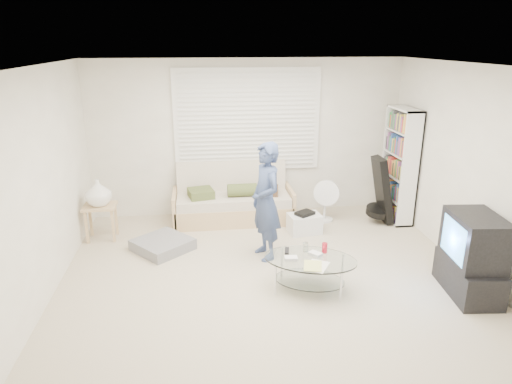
{
  "coord_description": "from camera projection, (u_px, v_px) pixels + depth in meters",
  "views": [
    {
      "loc": [
        -0.78,
        -4.95,
        2.76
      ],
      "look_at": [
        -0.11,
        0.3,
        0.99
      ],
      "focal_mm": 32.0,
      "sensor_mm": 36.0,
      "label": 1
    }
  ],
  "objects": [
    {
      "name": "ground",
      "position": [
        268.0,
        275.0,
        5.63
      ],
      "size": [
        5.0,
        5.0,
        0.0
      ],
      "primitive_type": "plane",
      "color": "#B9AA8F",
      "rests_on": "ground"
    },
    {
      "name": "room_shell",
      "position": [
        263.0,
        137.0,
        5.56
      ],
      "size": [
        5.02,
        4.52,
        2.51
      ],
      "color": "beige",
      "rests_on": "ground"
    },
    {
      "name": "window_blinds",
      "position": [
        248.0,
        120.0,
        7.21
      ],
      "size": [
        2.32,
        0.08,
        1.62
      ],
      "color": "silver",
      "rests_on": "ground"
    },
    {
      "name": "futon_sofa",
      "position": [
        233.0,
        202.0,
        7.26
      ],
      "size": [
        1.88,
        0.76,
        0.92
      ],
      "color": "tan",
      "rests_on": "ground"
    },
    {
      "name": "grey_floor_pillow",
      "position": [
        163.0,
        245.0,
        6.28
      ],
      "size": [
        0.94,
        0.94,
        0.15
      ],
      "primitive_type": "cube",
      "rotation": [
        0.0,
        0.0,
        0.71
      ],
      "color": "slate",
      "rests_on": "ground"
    },
    {
      "name": "side_table",
      "position": [
        98.0,
        195.0,
        6.45
      ],
      "size": [
        0.46,
        0.37,
        0.9
      ],
      "color": "tan",
      "rests_on": "ground"
    },
    {
      "name": "bookshelf",
      "position": [
        399.0,
        165.0,
        7.12
      ],
      "size": [
        0.28,
        0.75,
        1.79
      ],
      "color": "white",
      "rests_on": "ground"
    },
    {
      "name": "guitar_case",
      "position": [
        381.0,
        195.0,
        7.1
      ],
      "size": [
        0.39,
        0.39,
        1.05
      ],
      "color": "black",
      "rests_on": "ground"
    },
    {
      "name": "floor_fan",
      "position": [
        325.0,
        197.0,
        7.2
      ],
      "size": [
        0.42,
        0.28,
        0.68
      ],
      "color": "white",
      "rests_on": "ground"
    },
    {
      "name": "storage_bin",
      "position": [
        304.0,
        223.0,
        6.83
      ],
      "size": [
        0.51,
        0.39,
        0.33
      ],
      "color": "white",
      "rests_on": "ground"
    },
    {
      "name": "tv_unit",
      "position": [
        472.0,
        256.0,
        5.09
      ],
      "size": [
        0.56,
        0.91,
        0.95
      ],
      "color": "black",
      "rests_on": "ground"
    },
    {
      "name": "coffee_table",
      "position": [
        310.0,
        264.0,
        5.22
      ],
      "size": [
        1.22,
        0.99,
        0.51
      ],
      "color": "silver",
      "rests_on": "ground"
    },
    {
      "name": "standing_person",
      "position": [
        266.0,
        202.0,
        5.87
      ],
      "size": [
        0.51,
        0.65,
        1.56
      ],
      "primitive_type": "imported",
      "rotation": [
        0.0,
        0.0,
        -1.3
      ],
      "color": "navy",
      "rests_on": "ground"
    }
  ]
}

